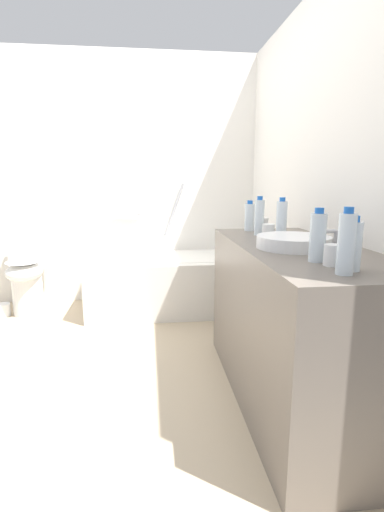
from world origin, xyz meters
name	(u,v)px	position (x,y,z in m)	size (l,w,h in m)	color
ground_plane	(82,363)	(0.00, 0.00, 0.00)	(3.97, 3.97, 0.00)	tan
wall_back_tiled	(100,181)	(0.00, 1.41, 1.16)	(3.37, 0.10, 2.32)	silver
wall_right_mirror	(321,180)	(1.53, 0.00, 1.16)	(0.10, 3.13, 2.32)	silver
bathtub	(172,281)	(0.65, 1.00, 0.26)	(1.48, 0.72, 1.14)	silver
toilet	(27,273)	(-0.62, 1.06, 0.36)	(0.34, 0.47, 0.74)	white
vanity_counter	(294,325)	(1.19, -0.53, 0.42)	(0.59, 1.44, 0.84)	#6B6056
sink_basin	(293,242)	(1.14, -0.59, 0.87)	(0.35, 0.35, 0.06)	white
sink_faucet	(335,240)	(1.35, -0.59, 0.87)	(0.10, 0.15, 0.09)	#B4B4B9
water_bottle_0	(318,237)	(1.12, -0.89, 0.94)	(0.06, 0.06, 0.22)	silver
water_bottle_1	(282,220)	(1.17, -0.32, 0.94)	(0.06, 0.06, 0.23)	silver
water_bottle_2	(353,246)	(1.17, -1.06, 0.93)	(0.06, 0.06, 0.20)	silver
water_bottle_3	(250,217)	(1.10, 0.08, 0.93)	(0.06, 0.06, 0.20)	silver
water_bottle_4	(259,217)	(1.11, -0.13, 0.94)	(0.06, 0.06, 0.23)	silver
water_bottle_5	(346,243)	(1.12, -1.11, 0.94)	(0.06, 0.06, 0.23)	silver
drinking_glass_0	(263,225)	(1.15, -0.05, 0.88)	(0.07, 0.07, 0.10)	white
drinking_glass_1	(333,255)	(1.15, -0.97, 0.88)	(0.07, 0.07, 0.08)	white
drinking_glass_2	(268,231)	(1.13, -0.23, 0.87)	(0.07, 0.07, 0.08)	white
toilet_paper_roll	(4,310)	(-0.82, 0.98, 0.05)	(0.11, 0.11, 0.11)	white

